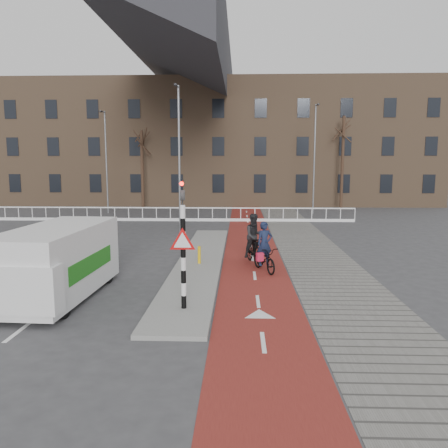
{
  "coord_description": "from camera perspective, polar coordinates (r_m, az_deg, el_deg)",
  "views": [
    {
      "loc": [
        0.94,
        -13.65,
        4.14
      ],
      "look_at": [
        0.26,
        5.0,
        1.5
      ],
      "focal_mm": 35.0,
      "sensor_mm": 36.0,
      "label": 1
    }
  ],
  "objects": [
    {
      "name": "streetlight_near",
      "position": [
        25.63,
        -5.85,
        8.22
      ],
      "size": [
        0.12,
        0.12,
        8.47
      ],
      "primitive_type": "cylinder",
      "color": "slate",
      "rests_on": "ground"
    },
    {
      "name": "tree_right",
      "position": [
        40.31,
        15.21,
        7.69
      ],
      "size": [
        0.26,
        0.26,
        8.17
      ],
      "primitive_type": "cylinder",
      "color": "black",
      "rests_on": "ground"
    },
    {
      "name": "bollard",
      "position": [
        17.54,
        -3.26,
        -4.05
      ],
      "size": [
        0.12,
        0.12,
        0.7
      ],
      "primitive_type": "cylinder",
      "color": "yellow",
      "rests_on": "curb_island"
    },
    {
      "name": "tree_mid",
      "position": [
        40.19,
        -10.62,
        6.92
      ],
      "size": [
        0.28,
        0.28,
        6.9
      ],
      "primitive_type": "cylinder",
      "color": "black",
      "rests_on": "ground"
    },
    {
      "name": "bike_lane",
      "position": [
        24.01,
        3.4,
        -1.88
      ],
      "size": [
        2.5,
        60.0,
        0.01
      ],
      "primitive_type": "cube",
      "color": "maroon",
      "rests_on": "ground"
    },
    {
      "name": "streetlight_right",
      "position": [
        36.19,
        11.71,
        8.22
      ],
      "size": [
        0.12,
        0.12,
        8.7
      ],
      "primitive_type": "cylinder",
      "color": "slate",
      "rests_on": "ground"
    },
    {
      "name": "townhouse_row",
      "position": [
        45.96,
        -2.9,
        12.62
      ],
      "size": [
        46.0,
        10.0,
        15.9
      ],
      "color": "#7F6047",
      "rests_on": "ground"
    },
    {
      "name": "railing",
      "position": [
        31.45,
        -8.81,
        0.95
      ],
      "size": [
        28.0,
        0.1,
        0.99
      ],
      "color": "silver",
      "rests_on": "ground"
    },
    {
      "name": "cyclist_near",
      "position": [
        16.71,
        5.3,
        -4.03
      ],
      "size": [
        1.27,
        1.94,
        1.91
      ],
      "rotation": [
        0.0,
        0.0,
        0.38
      ],
      "color": "black",
      "rests_on": "bike_lane"
    },
    {
      "name": "traffic_signal",
      "position": [
        11.92,
        -5.38,
        -2.37
      ],
      "size": [
        0.8,
        0.8,
        3.68
      ],
      "color": "black",
      "rests_on": "curb_island"
    },
    {
      "name": "ground",
      "position": [
        14.29,
        -1.8,
        -8.79
      ],
      "size": [
        120.0,
        120.0,
        0.0
      ],
      "primitive_type": "plane",
      "color": "#38383A",
      "rests_on": "ground"
    },
    {
      "name": "van",
      "position": [
        14.29,
        -20.84,
        -4.5
      ],
      "size": [
        2.28,
        5.22,
        2.21
      ],
      "rotation": [
        0.0,
        0.0,
        -0.04
      ],
      "color": "silver",
      "rests_on": "ground"
    },
    {
      "name": "streetlight_left",
      "position": [
        37.11,
        -15.11,
        7.73
      ],
      "size": [
        0.12,
        0.12,
        8.22
      ],
      "primitive_type": "cylinder",
      "color": "slate",
      "rests_on": "ground"
    },
    {
      "name": "cyclist_far",
      "position": [
        17.89,
        4.01,
        -2.52
      ],
      "size": [
        1.15,
        2.01,
        2.07
      ],
      "rotation": [
        0.0,
        0.0,
        0.34
      ],
      "color": "black",
      "rests_on": "bike_lane"
    },
    {
      "name": "curb_island",
      "position": [
        18.18,
        -3.15,
        -4.92
      ],
      "size": [
        1.8,
        16.0,
        0.12
      ],
      "primitive_type": "cube",
      "color": "gray",
      "rests_on": "ground"
    },
    {
      "name": "sidewalk",
      "position": [
        24.24,
        10.03,
        -1.9
      ],
      "size": [
        3.0,
        60.0,
        0.01
      ],
      "primitive_type": "cube",
      "color": "slate",
      "rests_on": "ground"
    }
  ]
}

